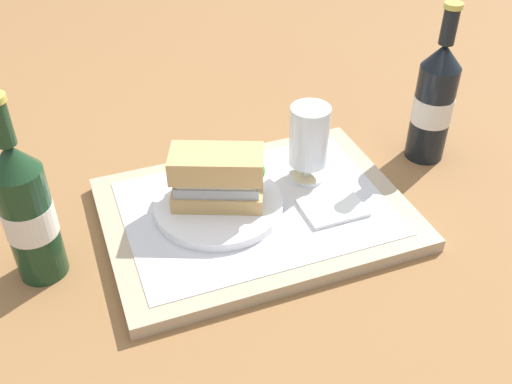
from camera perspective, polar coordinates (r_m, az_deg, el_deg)
The scene contains 9 objects.
ground_plane at distance 0.89m, azimuth 0.00°, elevation -2.54°, with size 3.00×3.00×0.00m, color olive.
tray at distance 0.89m, azimuth 0.00°, elevation -2.05°, with size 0.44×0.32×0.02m, color tan.
placemat at distance 0.88m, azimuth 0.00°, elevation -1.51°, with size 0.38×0.27×0.00m, color silver.
plate at distance 0.88m, azimuth -3.61°, elevation -1.22°, with size 0.19×0.19×0.01m, color white.
sandwich at distance 0.84m, azimuth -3.51°, elevation 1.42°, with size 0.14×0.11×0.08m.
beer_glass at distance 0.90m, azimuth 5.07°, elevation 4.99°, with size 0.06×0.06×0.12m.
napkin_folded at distance 0.88m, azimuth 7.33°, elevation -1.47°, with size 0.09×0.07×0.01m, color white.
beer_bottle at distance 1.01m, azimuth 16.63°, elevation 8.30°, with size 0.07×0.07×0.27m.
second_bottle at distance 0.80m, azimuth -21.02°, elevation -1.68°, with size 0.07×0.07×0.27m.
Camera 1 is at (-0.24, -0.64, 0.58)m, focal length 41.88 mm.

